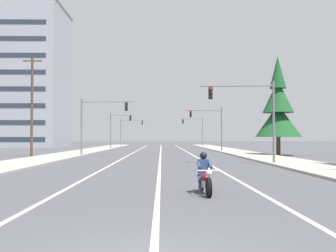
{
  "coord_description": "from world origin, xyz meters",
  "views": [
    {
      "loc": [
        0.26,
        -6.24,
        1.97
      ],
      "look_at": [
        0.71,
        21.0,
        2.78
      ],
      "focal_mm": 41.88,
      "sensor_mm": 36.0,
      "label": 1
    }
  ],
  "objects_px": {
    "utility_pole_left_near": "(32,105)",
    "traffic_signal_mid_left": "(117,125)",
    "motorcycle_with_rider": "(204,177)",
    "traffic_signal_near_right": "(252,108)",
    "traffic_signal_near_left": "(97,117)",
    "traffic_signal_mid_right": "(211,122)",
    "traffic_signal_far_right": "(196,127)",
    "apartment_building_far_left_block": "(20,77)",
    "traffic_signal_far_left": "(128,128)",
    "conifer_tree_right_verge_far": "(278,110)"
  },
  "relations": [
    {
      "from": "traffic_signal_far_right",
      "to": "traffic_signal_mid_left",
      "type": "bearing_deg",
      "value": -137.65
    },
    {
      "from": "traffic_signal_far_right",
      "to": "utility_pole_left_near",
      "type": "relative_size",
      "value": 0.61
    },
    {
      "from": "traffic_signal_far_right",
      "to": "utility_pole_left_near",
      "type": "bearing_deg",
      "value": -116.2
    },
    {
      "from": "traffic_signal_far_left",
      "to": "traffic_signal_mid_left",
      "type": "bearing_deg",
      "value": -90.61
    },
    {
      "from": "traffic_signal_near_right",
      "to": "traffic_signal_far_left",
      "type": "height_order",
      "value": "same"
    },
    {
      "from": "traffic_signal_mid_right",
      "to": "apartment_building_far_left_block",
      "type": "distance_m",
      "value": 47.69
    },
    {
      "from": "motorcycle_with_rider",
      "to": "utility_pole_left_near",
      "type": "distance_m",
      "value": 30.14
    },
    {
      "from": "traffic_signal_mid_right",
      "to": "traffic_signal_mid_left",
      "type": "xyz_separation_m",
      "value": [
        -14.59,
        12.21,
        -0.07
      ]
    },
    {
      "from": "traffic_signal_far_right",
      "to": "traffic_signal_far_left",
      "type": "relative_size",
      "value": 1.0
    },
    {
      "from": "motorcycle_with_rider",
      "to": "traffic_signal_near_left",
      "type": "height_order",
      "value": "traffic_signal_near_left"
    },
    {
      "from": "traffic_signal_near_right",
      "to": "traffic_signal_near_left",
      "type": "xyz_separation_m",
      "value": [
        -13.7,
        13.36,
        0.01
      ]
    },
    {
      "from": "traffic_signal_far_left",
      "to": "utility_pole_left_near",
      "type": "xyz_separation_m",
      "value": [
        -5.7,
        -47.4,
        1.11
      ]
    },
    {
      "from": "traffic_signal_near_left",
      "to": "traffic_signal_far_left",
      "type": "bearing_deg",
      "value": 90.56
    },
    {
      "from": "traffic_signal_near_right",
      "to": "traffic_signal_far_left",
      "type": "xyz_separation_m",
      "value": [
        -14.14,
        58.01,
        0.0
      ]
    },
    {
      "from": "conifer_tree_right_verge_far",
      "to": "traffic_signal_mid_right",
      "type": "bearing_deg",
      "value": 115.69
    },
    {
      "from": "traffic_signal_mid_left",
      "to": "traffic_signal_far_right",
      "type": "height_order",
      "value": "same"
    },
    {
      "from": "traffic_signal_near_left",
      "to": "traffic_signal_far_left",
      "type": "relative_size",
      "value": 1.0
    },
    {
      "from": "traffic_signal_near_left",
      "to": "traffic_signal_mid_right",
      "type": "relative_size",
      "value": 1.0
    },
    {
      "from": "traffic_signal_far_right",
      "to": "motorcycle_with_rider",
      "type": "bearing_deg",
      "value": -94.76
    },
    {
      "from": "motorcycle_with_rider",
      "to": "traffic_signal_near_right",
      "type": "height_order",
      "value": "traffic_signal_near_right"
    },
    {
      "from": "traffic_signal_far_left",
      "to": "motorcycle_with_rider",
      "type": "bearing_deg",
      "value": -83.07
    },
    {
      "from": "traffic_signal_mid_left",
      "to": "conifer_tree_right_verge_far",
      "type": "height_order",
      "value": "conifer_tree_right_verge_far"
    },
    {
      "from": "traffic_signal_near_left",
      "to": "traffic_signal_near_right",
      "type": "bearing_deg",
      "value": -44.27
    },
    {
      "from": "motorcycle_with_rider",
      "to": "traffic_signal_mid_left",
      "type": "height_order",
      "value": "traffic_signal_mid_left"
    },
    {
      "from": "traffic_signal_mid_left",
      "to": "apartment_building_far_left_block",
      "type": "relative_size",
      "value": 0.21
    },
    {
      "from": "traffic_signal_far_right",
      "to": "traffic_signal_far_left",
      "type": "distance_m",
      "value": 15.83
    },
    {
      "from": "traffic_signal_mid_left",
      "to": "apartment_building_far_left_block",
      "type": "distance_m",
      "value": 29.52
    },
    {
      "from": "traffic_signal_mid_right",
      "to": "traffic_signal_far_right",
      "type": "height_order",
      "value": "same"
    },
    {
      "from": "traffic_signal_near_right",
      "to": "traffic_signal_far_right",
      "type": "xyz_separation_m",
      "value": [
        0.36,
        51.64,
        -0.05
      ]
    },
    {
      "from": "traffic_signal_mid_left",
      "to": "motorcycle_with_rider",
      "type": "bearing_deg",
      "value": -80.33
    },
    {
      "from": "traffic_signal_far_right",
      "to": "conifer_tree_right_verge_far",
      "type": "height_order",
      "value": "conifer_tree_right_verge_far"
    },
    {
      "from": "traffic_signal_near_left",
      "to": "traffic_signal_far_right",
      "type": "height_order",
      "value": "same"
    },
    {
      "from": "traffic_signal_mid_right",
      "to": "traffic_signal_mid_left",
      "type": "relative_size",
      "value": 1.0
    },
    {
      "from": "traffic_signal_near_left",
      "to": "utility_pole_left_near",
      "type": "distance_m",
      "value": 6.81
    },
    {
      "from": "traffic_signal_mid_right",
      "to": "apartment_building_far_left_block",
      "type": "bearing_deg",
      "value": 142.89
    },
    {
      "from": "apartment_building_far_left_block",
      "to": "traffic_signal_mid_left",
      "type": "bearing_deg",
      "value": -35.17
    },
    {
      "from": "traffic_signal_far_right",
      "to": "traffic_signal_far_left",
      "type": "bearing_deg",
      "value": 156.27
    },
    {
      "from": "apartment_building_far_left_block",
      "to": "utility_pole_left_near",
      "type": "bearing_deg",
      "value": -68.66
    },
    {
      "from": "traffic_signal_far_left",
      "to": "conifer_tree_right_verge_far",
      "type": "distance_m",
      "value": 48.64
    },
    {
      "from": "utility_pole_left_near",
      "to": "traffic_signal_mid_left",
      "type": "bearing_deg",
      "value": 78.76
    },
    {
      "from": "conifer_tree_right_verge_far",
      "to": "traffic_signal_near_right",
      "type": "bearing_deg",
      "value": -113.92
    },
    {
      "from": "traffic_signal_mid_left",
      "to": "conifer_tree_right_verge_far",
      "type": "relative_size",
      "value": 0.56
    },
    {
      "from": "traffic_signal_mid_right",
      "to": "utility_pole_left_near",
      "type": "relative_size",
      "value": 0.61
    },
    {
      "from": "traffic_signal_near_right",
      "to": "traffic_signal_mid_left",
      "type": "height_order",
      "value": "same"
    },
    {
      "from": "motorcycle_with_rider",
      "to": "traffic_signal_near_right",
      "type": "bearing_deg",
      "value": 71.19
    },
    {
      "from": "traffic_signal_near_right",
      "to": "apartment_building_far_left_block",
      "type": "distance_m",
      "value": 66.29
    },
    {
      "from": "traffic_signal_near_left",
      "to": "traffic_signal_mid_right",
      "type": "bearing_deg",
      "value": 42.27
    },
    {
      "from": "traffic_signal_mid_right",
      "to": "traffic_signal_far_right",
      "type": "distance_m",
      "value": 25.61
    },
    {
      "from": "traffic_signal_near_right",
      "to": "traffic_signal_mid_right",
      "type": "xyz_separation_m",
      "value": [
        0.24,
        26.03,
        -0.02
      ]
    },
    {
      "from": "traffic_signal_near_right",
      "to": "traffic_signal_far_right",
      "type": "distance_m",
      "value": 51.65
    }
  ]
}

